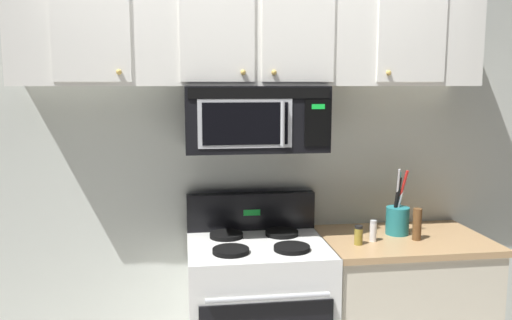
% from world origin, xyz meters
% --- Properties ---
extents(back_wall, '(5.20, 0.10, 2.70)m').
position_xyz_m(back_wall, '(0.00, 0.79, 1.35)').
color(back_wall, silver).
rests_on(back_wall, ground_plane).
extents(stove_range, '(0.76, 0.69, 1.12)m').
position_xyz_m(stove_range, '(0.00, 0.42, 0.47)').
color(stove_range, white).
rests_on(stove_range, ground_plane).
extents(over_range_microwave, '(0.76, 0.43, 0.35)m').
position_xyz_m(over_range_microwave, '(-0.00, 0.54, 1.58)').
color(over_range_microwave, black).
extents(upper_cabinets, '(2.50, 0.36, 0.55)m').
position_xyz_m(upper_cabinets, '(-0.00, 0.57, 2.02)').
color(upper_cabinets, white).
extents(counter_segment, '(0.93, 0.65, 0.90)m').
position_xyz_m(counter_segment, '(0.84, 0.43, 0.45)').
color(counter_segment, beige).
rests_on(counter_segment, ground_plane).
extents(utensil_crock_teal, '(0.13, 0.13, 0.39)m').
position_xyz_m(utensil_crock_teal, '(0.83, 0.49, 1.00)').
color(utensil_crock_teal, teal).
rests_on(utensil_crock_teal, counter_segment).
extents(salt_shaker, '(0.04, 0.04, 0.12)m').
position_xyz_m(salt_shaker, '(0.64, 0.37, 0.96)').
color(salt_shaker, white).
rests_on(salt_shaker, counter_segment).
extents(pepper_mill, '(0.05, 0.05, 0.18)m').
position_xyz_m(pepper_mill, '(0.89, 0.36, 0.99)').
color(pepper_mill, brown).
rests_on(pepper_mill, counter_segment).
extents(spice_jar, '(0.05, 0.05, 0.11)m').
position_xyz_m(spice_jar, '(0.54, 0.33, 0.95)').
color(spice_jar, olive).
rests_on(spice_jar, counter_segment).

